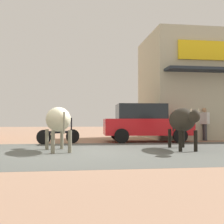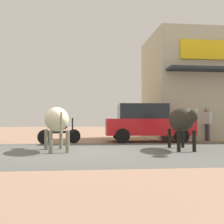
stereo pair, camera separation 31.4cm
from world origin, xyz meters
name	(u,v)px [view 1 (the left image)]	position (x,y,z in m)	size (l,w,h in m)	color
ground	(67,152)	(0.00, 0.00, 0.00)	(80.00, 80.00, 0.00)	#A17B62
asphalt_road	(67,152)	(0.00, 0.00, 0.00)	(72.00, 6.67, 0.00)	#565954
storefront_right_club	(223,88)	(8.43, 6.62, 2.71)	(8.49, 5.32, 5.41)	#B8B49B
parked_hatchback_car	(145,122)	(3.36, 4.03, 0.84)	(3.85, 2.12, 1.64)	red
parked_motorcycle	(59,132)	(-0.32, 3.30, 0.46)	(1.67, 0.80, 1.03)	black
cow_near_brown	(57,120)	(-0.30, 0.37, 0.94)	(1.05, 2.54, 1.32)	beige
cow_far_dark	(182,120)	(3.59, 0.23, 0.93)	(0.88, 2.77, 1.31)	#2A261E
pedestrian_by_shop	(204,122)	(6.29, 4.36, 0.88)	(0.44, 0.61, 1.51)	#3F3F47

